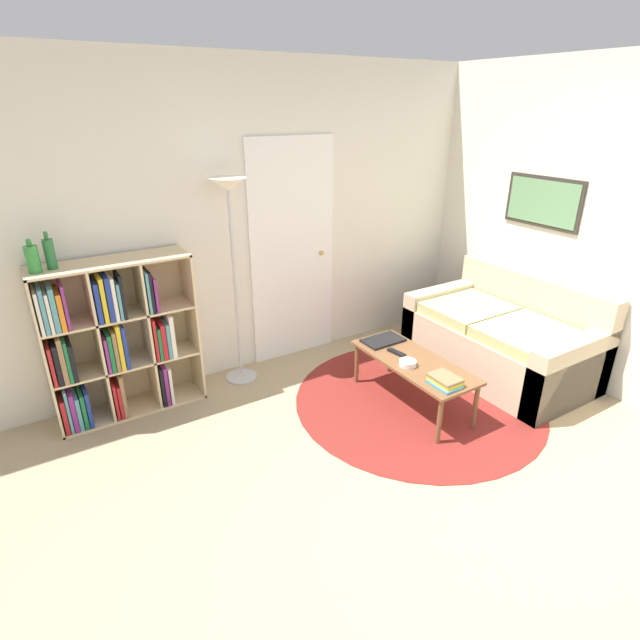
{
  "coord_description": "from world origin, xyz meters",
  "views": [
    {
      "loc": [
        -1.83,
        -1.32,
        2.24
      ],
      "look_at": [
        -0.16,
        1.39,
        0.85
      ],
      "focal_mm": 28.0,
      "sensor_mm": 36.0,
      "label": 1
    }
  ],
  "objects_px": {
    "bookshelf": "(113,342)",
    "bottle_middle": "(50,254)",
    "couch": "(504,339)",
    "bottle_left": "(33,259)",
    "coffee_table": "(413,365)",
    "laptop": "(383,340)",
    "floor_lamp": "(230,217)",
    "bowl": "(408,363)"
  },
  "relations": [
    {
      "from": "bottle_left",
      "to": "bottle_middle",
      "type": "xyz_separation_m",
      "value": [
        0.11,
        0.03,
        0.01
      ]
    },
    {
      "from": "bookshelf",
      "to": "bottle_middle",
      "type": "distance_m",
      "value": 0.78
    },
    {
      "from": "laptop",
      "to": "bottle_middle",
      "type": "bearing_deg",
      "value": 162.45
    },
    {
      "from": "couch",
      "to": "bowl",
      "type": "xyz_separation_m",
      "value": [
        -1.18,
        -0.05,
        0.12
      ]
    },
    {
      "from": "laptop",
      "to": "bottle_middle",
      "type": "distance_m",
      "value": 2.57
    },
    {
      "from": "couch",
      "to": "laptop",
      "type": "xyz_separation_m",
      "value": [
        -1.07,
        0.38,
        0.11
      ]
    },
    {
      "from": "bottle_left",
      "to": "bowl",
      "type": "bearing_deg",
      "value": -26.25
    },
    {
      "from": "floor_lamp",
      "to": "laptop",
      "type": "height_order",
      "value": "floor_lamp"
    },
    {
      "from": "bookshelf",
      "to": "bottle_left",
      "type": "distance_m",
      "value": 0.81
    },
    {
      "from": "bookshelf",
      "to": "bottle_left",
      "type": "height_order",
      "value": "bottle_left"
    },
    {
      "from": "floor_lamp",
      "to": "coffee_table",
      "type": "distance_m",
      "value": 1.83
    },
    {
      "from": "floor_lamp",
      "to": "bowl",
      "type": "distance_m",
      "value": 1.77
    },
    {
      "from": "floor_lamp",
      "to": "couch",
      "type": "height_order",
      "value": "floor_lamp"
    },
    {
      "from": "coffee_table",
      "to": "bottle_left",
      "type": "distance_m",
      "value": 2.79
    },
    {
      "from": "floor_lamp",
      "to": "bottle_left",
      "type": "xyz_separation_m",
      "value": [
        -1.38,
        -0.02,
        -0.11
      ]
    },
    {
      "from": "coffee_table",
      "to": "bowl",
      "type": "relative_size",
      "value": 8.1
    },
    {
      "from": "bottle_left",
      "to": "bottle_middle",
      "type": "bearing_deg",
      "value": 15.9
    },
    {
      "from": "coffee_table",
      "to": "bowl",
      "type": "height_order",
      "value": "bowl"
    },
    {
      "from": "coffee_table",
      "to": "bottle_middle",
      "type": "distance_m",
      "value": 2.71
    },
    {
      "from": "coffee_table",
      "to": "laptop",
      "type": "bearing_deg",
      "value": 89.05
    },
    {
      "from": "couch",
      "to": "coffee_table",
      "type": "relative_size",
      "value": 1.44
    },
    {
      "from": "bottle_left",
      "to": "coffee_table",
      "type": "bearing_deg",
      "value": -24.44
    },
    {
      "from": "bookshelf",
      "to": "floor_lamp",
      "type": "distance_m",
      "value": 1.29
    },
    {
      "from": "coffee_table",
      "to": "bottle_middle",
      "type": "xyz_separation_m",
      "value": [
        -2.28,
        1.11,
        0.97
      ]
    },
    {
      "from": "laptop",
      "to": "bookshelf",
      "type": "bearing_deg",
      "value": 160.12
    },
    {
      "from": "bowl",
      "to": "bottle_middle",
      "type": "bearing_deg",
      "value": 152.04
    },
    {
      "from": "couch",
      "to": "bottle_left",
      "type": "relative_size",
      "value": 6.97
    },
    {
      "from": "floor_lamp",
      "to": "bottle_left",
      "type": "distance_m",
      "value": 1.39
    },
    {
      "from": "bookshelf",
      "to": "bottle_middle",
      "type": "bearing_deg",
      "value": -179.96
    },
    {
      "from": "laptop",
      "to": "bottle_left",
      "type": "xyz_separation_m",
      "value": [
        -2.39,
        0.69,
        0.91
      ]
    },
    {
      "from": "laptop",
      "to": "bowl",
      "type": "xyz_separation_m",
      "value": [
        -0.11,
        -0.43,
        0.01
      ]
    },
    {
      "from": "couch",
      "to": "bottle_left",
      "type": "xyz_separation_m",
      "value": [
        -3.46,
        1.07,
        1.02
      ]
    },
    {
      "from": "laptop",
      "to": "bottle_middle",
      "type": "height_order",
      "value": "bottle_middle"
    },
    {
      "from": "couch",
      "to": "laptop",
      "type": "relative_size",
      "value": 4.47
    },
    {
      "from": "bookshelf",
      "to": "couch",
      "type": "xyz_separation_m",
      "value": [
        3.07,
        -1.1,
        -0.31
      ]
    },
    {
      "from": "couch",
      "to": "laptop",
      "type": "height_order",
      "value": "couch"
    },
    {
      "from": "bookshelf",
      "to": "couch",
      "type": "relative_size",
      "value": 0.79
    },
    {
      "from": "bookshelf",
      "to": "bowl",
      "type": "xyz_separation_m",
      "value": [
        1.89,
        -1.16,
        -0.19
      ]
    },
    {
      "from": "coffee_table",
      "to": "bottle_middle",
      "type": "height_order",
      "value": "bottle_middle"
    },
    {
      "from": "couch",
      "to": "bottle_middle",
      "type": "xyz_separation_m",
      "value": [
        -3.36,
        1.1,
        1.03
      ]
    },
    {
      "from": "couch",
      "to": "laptop",
      "type": "bearing_deg",
      "value": 160.46
    },
    {
      "from": "couch",
      "to": "coffee_table",
      "type": "distance_m",
      "value": 1.08
    }
  ]
}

